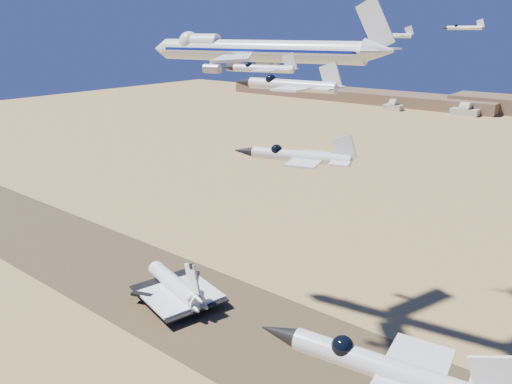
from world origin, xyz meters
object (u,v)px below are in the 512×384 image
Objects in this scene: crew_c at (172,314)px; chase_jet_a at (262,68)px; crew_b at (171,312)px; chase_jet_e at (391,35)px; chase_jet_f at (464,28)px; shuttle at (175,286)px; chase_jet_d at (386,368)px; carrier_747 at (249,51)px; crew_a at (176,313)px; chase_jet_b at (289,85)px; chase_jet_c at (298,156)px.

crew_c is 107.77m from chase_jet_a.
crew_b is 0.12× the size of chase_jet_e.
chase_jet_f reaches higher than chase_jet_a.
shuttle is 132.47m from chase_jet_f.
chase_jet_f reaches higher than chase_jet_d.
chase_jet_d is 1.18× the size of chase_jet_f.
chase_jet_f reaches higher than crew_b.
carrier_747 reaches higher than crew_a.
chase_jet_f is at bearing 31.17° from chase_jet_e.
shuttle reaches higher than crew_a.
chase_jet_a reaches higher than shuttle.
chase_jet_d is (106.26, -73.33, 73.41)m from crew_c.
carrier_747 is 44.28× the size of crew_c.
crew_b is (-1.90, -0.77, 0.03)m from crew_a.
crew_a is at bearing -155.15° from carrier_747.
crew_a is 0.96× the size of crew_b.
chase_jet_a is 85.25m from chase_jet_e.
chase_jet_e is (-60.78, 131.88, 17.94)m from chase_jet_d.
carrier_747 is 91.56m from crew_c.
chase_jet_f reaches higher than chase_jet_e.
chase_jet_d is 158.35m from chase_jet_f.
shuttle is at bearing 34.98° from crew_a.
chase_jet_f is (40.21, 61.32, 6.28)m from carrier_747.
chase_jet_b is (85.56, -52.61, 81.97)m from shuttle.
chase_jet_a is at bearing -57.60° from carrier_747.
carrier_747 reaches higher than chase_jet_a.
crew_c is (-21.90, -16.06, -87.44)m from carrier_747.
chase_jet_d is at bearing -82.62° from chase_jet_e.
chase_jet_c is at bearing -61.11° from chase_jet_a.
chase_jet_f is at bearing -46.14° from crew_b.
chase_jet_e is at bearing 51.71° from carrier_747.
chase_jet_c is 0.87× the size of chase_jet_d.
crew_c is at bearing -153.02° from carrier_747.
crew_b is (-23.18, -15.19, -87.38)m from carrier_747.
shuttle is at bearing -154.42° from chase_jet_e.
crew_a is 135.27m from chase_jet_f.
chase_jet_c is (93.01, -61.30, 75.18)m from shuttle.
crew_c is 136.49m from chase_jet_f.
crew_a is 128.07m from chase_jet_c.
crew_b reaches higher than crew_c.
chase_jet_c is (7.45, -8.69, -6.79)m from chase_jet_b.
chase_jet_f is at bearing 98.34° from chase_jet_d.
crew_b is at bearing 131.50° from chase_jet_c.
crew_c is at bearing 144.44° from chase_jet_b.
carrier_747 is 43.10× the size of crew_a.
chase_jet_c is at bearing -87.66° from chase_jet_e.
chase_jet_e reaches higher than chase_jet_a.
chase_jet_a reaches higher than chase_jet_d.
crew_b is at bearing -36.56° from shuttle.
chase_jet_c reaches higher than crew_c.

